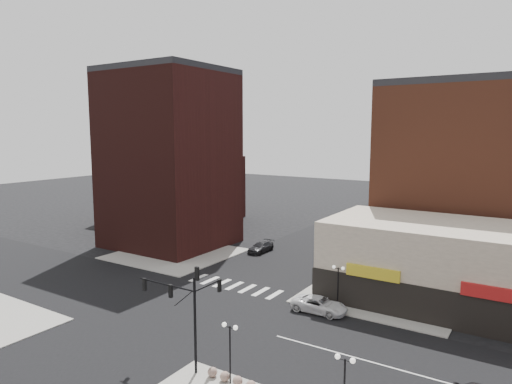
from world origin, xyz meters
The scene contains 15 objects.
ground centered at (0.00, 0.00, 0.00)m, with size 240.00×240.00×0.00m, color black.
road_ew centered at (0.00, 0.00, 0.01)m, with size 200.00×14.00×0.02m, color black.
road_ns centered at (0.00, 0.00, 0.01)m, with size 14.00×200.00×0.02m, color black.
sidewalk_nw centered at (-14.50, 14.50, 0.06)m, with size 15.00×15.00×0.12m, color gray.
sidewalk_ne centered at (14.50, 14.50, 0.06)m, with size 15.00×15.00×0.12m, color gray.
building_nw centered at (-19.00, 18.50, 12.50)m, with size 16.00×15.00×25.00m, color #361411.
building_nw_low centered at (-32.00, 34.00, 6.00)m, with size 20.00×18.00×12.00m, color #361411.
building_ne_midrise centered at (19.00, 29.50, 11.00)m, with size 18.00×15.00×22.00m, color brown.
building_ne_row centered at (21.00, 15.00, 3.30)m, with size 24.20×12.20×8.00m.
traffic_signal centered at (7.24, -7.83, 4.96)m, with size 5.59×3.09×7.77m.
street_lamp_se_a centered at (11.00, -8.00, 3.29)m, with size 1.22×0.32×4.16m.
street_lamp_se_b centered at (19.00, -8.00, 3.29)m, with size 1.22×0.32×4.16m.
street_lamp_ne centered at (12.00, 8.00, 3.29)m, with size 1.22×0.32×4.16m.
white_suv centered at (10.81, 6.50, 0.73)m, with size 2.41×5.23×1.45m, color silver.
dark_sedan_north centered at (-5.15, 21.75, 0.70)m, with size 1.97×4.83×1.40m, color black.
Camera 1 is at (27.78, -31.08, 16.81)m, focal length 32.00 mm.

